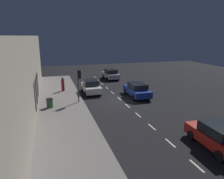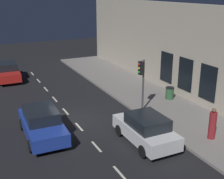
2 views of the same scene
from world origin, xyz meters
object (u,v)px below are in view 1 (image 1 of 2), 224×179
parked_car_2 (111,74)px  pedestrian_0 (63,85)px  parked_car_1 (217,136)px  parked_car_3 (137,90)px  traffic_light (79,79)px  trash_bin (50,103)px  parked_car_0 (91,87)px

parked_car_2 → pedestrian_0: 9.94m
parked_car_1 → parked_car_2: bearing=92.5°
pedestrian_0 → parked_car_1: bearing=-6.5°
pedestrian_0 → parked_car_3: bearing=28.1°
parked_car_2 → pedestrian_0: size_ratio=2.28×
traffic_light → parked_car_2: bearing=-120.7°
parked_car_2 → parked_car_3: 10.46m
pedestrian_0 → trash_bin: 6.18m
parked_car_1 → pedestrian_0: bearing=118.2°
parked_car_1 → trash_bin: bearing=134.8°
parked_car_2 → pedestrian_0: (7.90, 6.02, 0.15)m
parked_car_3 → trash_bin: bearing=-169.5°
parked_car_0 → pedestrian_0: size_ratio=2.36×
parked_car_2 → parked_car_3: bearing=-91.6°
traffic_light → parked_car_0: size_ratio=0.83×
trash_bin → parked_car_2: bearing=-128.6°
parked_car_3 → pedestrian_0: size_ratio=2.61×
parked_car_1 → parked_car_2: size_ratio=1.08×
traffic_light → trash_bin: traffic_light is taller
traffic_light → parked_car_1: traffic_light is taller
parked_car_2 → trash_bin: 15.31m
parked_car_2 → trash_bin: size_ratio=4.55×
parked_car_1 → pedestrian_0: 18.34m
traffic_light → parked_car_3: bearing=-175.2°
parked_car_1 → traffic_light: bearing=122.4°
parked_car_2 → parked_car_3: (-0.05, 10.46, 0.00)m
parked_car_2 → parked_car_0: bearing=-124.1°
parked_car_1 → parked_car_3: (0.15, -12.01, 0.00)m
traffic_light → parked_car_1: (-6.75, 11.46, -1.77)m
parked_car_0 → trash_bin: bearing=43.4°
traffic_light → parked_car_1: bearing=120.5°
parked_car_2 → pedestrian_0: bearing=-144.6°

